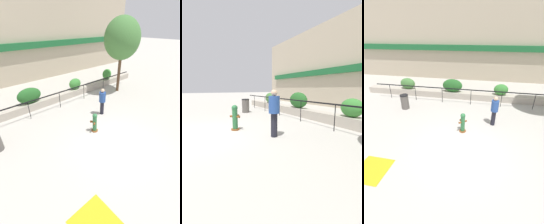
{
  "view_description": "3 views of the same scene",
  "coord_description": "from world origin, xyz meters",
  "views": [
    {
      "loc": [
        -4.64,
        -3.33,
        5.07
      ],
      "look_at": [
        0.14,
        1.97,
        0.85
      ],
      "focal_mm": 24.0,
      "sensor_mm": 36.0,
      "label": 1
    },
    {
      "loc": [
        6.16,
        -0.3,
        1.77
      ],
      "look_at": [
        0.49,
        2.87,
        0.74
      ],
      "focal_mm": 24.0,
      "sensor_mm": 36.0,
      "label": 2
    },
    {
      "loc": [
        0.8,
        -5.24,
        4.66
      ],
      "look_at": [
        -0.78,
        2.59,
        0.47
      ],
      "focal_mm": 24.0,
      "sensor_mm": 36.0,
      "label": 3
    }
  ],
  "objects": [
    {
      "name": "ground_plane",
      "position": [
        0.0,
        0.0,
        0.0
      ],
      "size": [
        120.0,
        120.0,
        0.0
      ],
      "primitive_type": "plane",
      "color": "#B2ADA3"
    },
    {
      "name": "building_facade",
      "position": [
        0.0,
        11.98,
        3.99
      ],
      "size": [
        30.0,
        1.36,
        8.0
      ],
      "color": "tan",
      "rests_on": "ground"
    },
    {
      "name": "planter_wall_low",
      "position": [
        0.0,
        6.0,
        0.25
      ],
      "size": [
        18.0,
        0.7,
        0.5
      ],
      "primitive_type": "cube",
      "color": "#ADA393",
      "rests_on": "ground"
    },
    {
      "name": "fence_railing_segment",
      "position": [
        -0.0,
        4.9,
        1.02
      ],
      "size": [
        15.0,
        0.05,
        1.15
      ],
      "color": "black",
      "rests_on": "ground"
    },
    {
      "name": "hedge_bush_1",
      "position": [
        -1.59,
        6.0,
        1.01
      ],
      "size": [
        1.58,
        0.7,
        1.02
      ],
      "primitive_type": "ellipsoid",
      "color": "#235B23",
      "rests_on": "planter_wall_low"
    },
    {
      "name": "hedge_bush_2",
      "position": [
        2.15,
        6.0,
        0.92
      ],
      "size": [
        1.05,
        0.65,
        0.84
      ],
      "primitive_type": "ellipsoid",
      "color": "#387F33",
      "rests_on": "planter_wall_low"
    },
    {
      "name": "hedge_bush_3",
      "position": [
        5.92,
        6.0,
        0.96
      ],
      "size": [
        0.95,
        0.7,
        0.92
      ],
      "primitive_type": "ellipsoid",
      "color": "#387F33",
      "rests_on": "planter_wall_low"
    },
    {
      "name": "fire_hydrant",
      "position": [
        -0.07,
        1.37,
        0.55
      ],
      "size": [
        0.5,
        0.5,
        1.08
      ],
      "color": "brown",
      "rests_on": "ground"
    },
    {
      "name": "street_tree",
      "position": [
        5.37,
        4.2,
        4.09
      ],
      "size": [
        2.88,
        2.59,
        5.62
      ],
      "color": "brown",
      "rests_on": "ground"
    },
    {
      "name": "pedestrian",
      "position": [
        1.53,
        2.37,
        0.99
      ],
      "size": [
        0.41,
        0.41,
        1.73
      ],
      "color": "black",
      "rests_on": "ground"
    },
    {
      "name": "tactile_warning_pad",
      "position": [
        -3.11,
        -1.87,
        0.01
      ],
      "size": [
        1.25,
        1.25,
        0.01
      ],
      "primitive_type": "cube",
      "color": "gold",
      "rests_on": "ground"
    }
  ]
}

